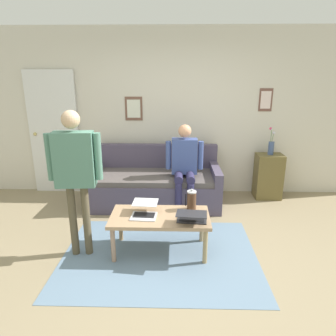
% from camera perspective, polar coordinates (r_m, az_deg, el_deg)
% --- Properties ---
extents(ground_plane, '(7.68, 7.68, 0.00)m').
position_cam_1_polar(ground_plane, '(3.47, 0.44, -17.22)').
color(ground_plane, gray).
extents(area_rug, '(2.18, 1.63, 0.01)m').
position_cam_1_polar(area_rug, '(3.57, -1.56, -16.07)').
color(area_rug, slate).
rests_on(area_rug, ground_plane).
extents(back_wall, '(7.04, 0.11, 2.70)m').
position_cam_1_polar(back_wall, '(5.11, 0.95, 10.20)').
color(back_wall, beige).
rests_on(back_wall, ground_plane).
extents(interior_door, '(0.82, 0.09, 2.05)m').
position_cam_1_polar(interior_door, '(5.46, -20.62, 6.12)').
color(interior_door, silver).
rests_on(interior_door, ground_plane).
extents(couch, '(2.03, 0.90, 0.88)m').
position_cam_1_polar(couch, '(4.80, -2.66, -3.12)').
color(couch, '#4B4358').
rests_on(couch, ground_plane).
extents(coffee_table, '(1.11, 0.58, 0.45)m').
position_cam_1_polar(coffee_table, '(3.46, -1.53, -9.68)').
color(coffee_table, tan).
rests_on(coffee_table, ground_plane).
extents(laptop_left, '(0.35, 0.39, 0.14)m').
position_cam_1_polar(laptop_left, '(3.30, 4.50, -9.16)').
color(laptop_left, '#28282D').
rests_on(laptop_left, coffee_table).
extents(laptop_center, '(0.30, 0.36, 0.13)m').
position_cam_1_polar(laptop_center, '(3.43, -4.48, -8.12)').
color(laptop_center, silver).
rests_on(laptop_center, coffee_table).
extents(french_press, '(0.13, 0.11, 0.26)m').
position_cam_1_polar(french_press, '(3.55, 4.45, -6.04)').
color(french_press, '#4C3323').
rests_on(french_press, coffee_table).
extents(side_shelf, '(0.42, 0.32, 0.74)m').
position_cam_1_polar(side_shelf, '(5.25, 18.33, -1.48)').
color(side_shelf, brown).
rests_on(side_shelf, ground_plane).
extents(flower_vase, '(0.10, 0.09, 0.44)m').
position_cam_1_polar(flower_vase, '(5.12, 18.85, 3.94)').
color(flower_vase, '#415580').
rests_on(flower_vase, side_shelf).
extents(person_standing, '(0.58, 0.22, 1.63)m').
position_cam_1_polar(person_standing, '(3.32, -17.12, 0.32)').
color(person_standing, brown).
rests_on(person_standing, ground_plane).
extents(person_seated, '(0.55, 0.51, 1.28)m').
position_cam_1_polar(person_seated, '(4.44, 3.11, 0.96)').
color(person_seated, '#2B284C').
rests_on(person_seated, ground_plane).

